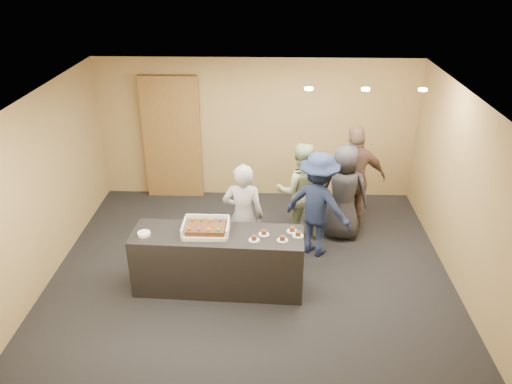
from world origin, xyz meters
TOP-DOWN VIEW (x-y plane):
  - room at (0.00, 0.00)m, footprint 6.04×6.00m
  - serving_counter at (-0.45, -0.58)m, footprint 2.43×0.80m
  - storage_cabinet at (-1.61, 2.41)m, footprint 1.09×0.15m
  - cake_box at (-0.61, -0.55)m, footprint 0.63×0.44m
  - sheet_cake at (-0.61, -0.58)m, footprint 0.54×0.37m
  - plate_stack at (-1.46, -0.64)m, footprint 0.18×0.18m
  - slice_a at (0.07, -0.72)m, footprint 0.15×0.15m
  - slice_b at (0.20, -0.57)m, footprint 0.15×0.15m
  - slice_c at (0.45, -0.72)m, footprint 0.15×0.15m
  - slice_d at (0.59, -0.48)m, footprint 0.15×0.15m
  - slice_e at (0.67, -0.59)m, footprint 0.15×0.15m
  - person_server_grey at (-0.12, 0.01)m, footprint 0.65×0.45m
  - person_sage_man at (0.77, 0.94)m, footprint 0.87×0.71m
  - person_navy_man at (1.02, 0.41)m, footprint 1.29×1.13m
  - person_brown_extra at (1.68, 1.17)m, footprint 1.17×0.66m
  - person_dark_suit at (1.49, 0.93)m, footprint 0.89×0.65m
  - ceiling_spotlights at (1.60, 0.50)m, footprint 1.72×0.12m

SIDE VIEW (x-z plane):
  - serving_counter at x=-0.45m, z-range 0.00..0.90m
  - person_dark_suit at x=1.49m, z-range 0.00..1.65m
  - person_sage_man at x=0.77m, z-range 0.00..1.68m
  - person_server_grey at x=-0.12m, z-range 0.00..1.70m
  - person_navy_man at x=1.02m, z-range 0.00..1.73m
  - plate_stack at x=-1.46m, z-range 0.90..0.94m
  - slice_a at x=0.07m, z-range 0.89..0.96m
  - slice_b at x=0.20m, z-range 0.89..0.96m
  - slice_c at x=0.45m, z-range 0.89..0.96m
  - slice_d at x=0.59m, z-range 0.89..0.96m
  - slice_e at x=0.67m, z-range 0.89..0.96m
  - person_brown_extra at x=1.68m, z-range 0.00..1.89m
  - cake_box at x=-0.61m, z-range 0.85..1.04m
  - sheet_cake at x=-0.61m, z-range 0.94..1.05m
  - storage_cabinet at x=-1.61m, z-range 0.00..2.39m
  - room at x=0.00m, z-range 0.00..2.70m
  - ceiling_spotlights at x=1.60m, z-range 2.66..2.69m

